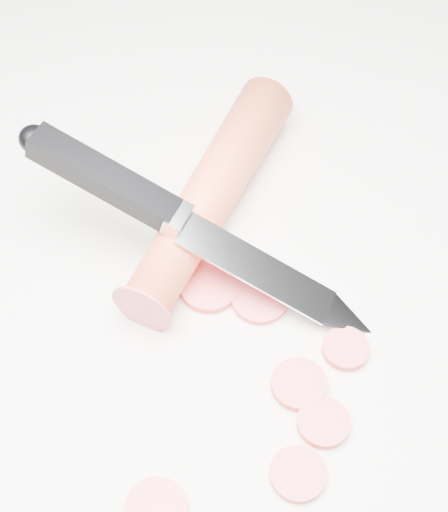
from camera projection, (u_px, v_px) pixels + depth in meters
ground at (213, 301)px, 0.48m from camera, size 2.40×2.40×0.00m
carrot at (212, 192)px, 0.51m from camera, size 0.20×0.15×0.04m
carrot_slice_0 at (156, 509)px, 0.40m from camera, size 0.04×0.04×0.01m
carrot_slice_1 at (323, 423)px, 0.43m from camera, size 0.03×0.03×0.01m
carrot_slice_2 at (299, 384)px, 0.44m from camera, size 0.03×0.03×0.01m
carrot_slice_3 at (346, 349)px, 0.46m from camera, size 0.03×0.03×0.01m
carrot_slice_4 at (260, 299)px, 0.48m from camera, size 0.04×0.04×0.01m
carrot_slice_5 at (209, 286)px, 0.49m from camera, size 0.04×0.04×0.01m
carrot_slice_6 at (298, 474)px, 0.41m from camera, size 0.03×0.03×0.01m
kitchen_knife at (197, 227)px, 0.47m from camera, size 0.17×0.23×0.09m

